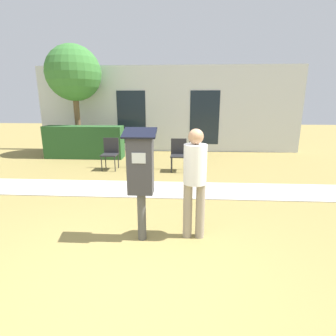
# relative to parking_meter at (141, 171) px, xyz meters

# --- Properties ---
(ground_plane) EXTENTS (40.00, 40.00, 0.00)m
(ground_plane) POSITION_rel_parking_meter_xyz_m (-0.06, -0.98, -1.02)
(ground_plane) COLOR olive
(sidewalk) EXTENTS (12.00, 1.10, 0.02)m
(sidewalk) POSITION_rel_parking_meter_xyz_m (-0.06, 2.15, -1.01)
(sidewalk) COLOR beige
(sidewalk) RESTS_ON ground
(building_facade) EXTENTS (10.00, 0.26, 3.20)m
(building_facade) POSITION_rel_parking_meter_xyz_m (-0.06, 6.88, 0.58)
(building_facade) COLOR silver
(building_facade) RESTS_ON ground
(parking_meter) EXTENTS (0.44, 0.31, 1.59)m
(parking_meter) POSITION_rel_parking_meter_xyz_m (0.00, 0.00, 0.00)
(parking_meter) COLOR #4C4C4C
(parking_meter) RESTS_ON ground
(person_standing) EXTENTS (0.32, 0.32, 1.58)m
(person_standing) POSITION_rel_parking_meter_xyz_m (0.74, 0.11, -0.09)
(person_standing) COLOR gray
(person_standing) RESTS_ON ground
(outdoor_chair_left) EXTENTS (0.44, 0.44, 0.90)m
(outdoor_chair_left) POSITION_rel_parking_meter_xyz_m (-1.53, 3.91, -0.49)
(outdoor_chair_left) COLOR #262628
(outdoor_chair_left) RESTS_ON ground
(outdoor_chair_middle) EXTENTS (0.44, 0.44, 0.90)m
(outdoor_chair_middle) POSITION_rel_parking_meter_xyz_m (-0.55, 4.02, -0.49)
(outdoor_chair_middle) COLOR #262628
(outdoor_chair_middle) RESTS_ON ground
(outdoor_chair_right) EXTENTS (0.44, 0.44, 0.90)m
(outdoor_chair_right) POSITION_rel_parking_meter_xyz_m (0.43, 3.87, -0.49)
(outdoor_chair_right) COLOR #262628
(outdoor_chair_right) RESTS_ON ground
(hedge_row) EXTENTS (2.67, 0.60, 1.10)m
(hedge_row) POSITION_rel_parking_meter_xyz_m (-2.86, 5.37, -0.47)
(hedge_row) COLOR #285628
(hedge_row) RESTS_ON ground
(tree) EXTENTS (1.90, 1.90, 3.82)m
(tree) POSITION_rel_parking_meter_xyz_m (-3.30, 6.03, 1.83)
(tree) COLOR brown
(tree) RESTS_ON ground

